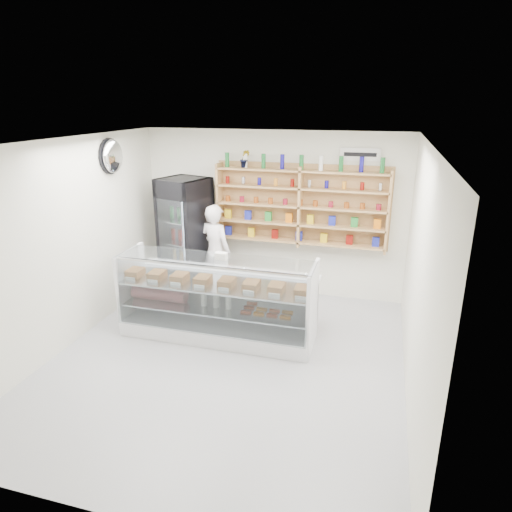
% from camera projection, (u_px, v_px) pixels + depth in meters
% --- Properties ---
extents(room, '(5.00, 5.00, 5.00)m').
position_uv_depth(room, '(224.00, 261.00, 5.55)').
color(room, '#9F9FA4').
rests_on(room, ground).
extents(display_counter, '(2.76, 0.82, 1.20)m').
position_uv_depth(display_counter, '(218.00, 314.00, 6.55)').
color(display_counter, white).
rests_on(display_counter, floor).
extents(shop_worker, '(0.68, 0.55, 1.63)m').
position_uv_depth(shop_worker, '(215.00, 252.00, 7.73)').
color(shop_worker, white).
rests_on(shop_worker, floor).
extents(drinks_cooler, '(0.91, 0.89, 2.02)m').
position_uv_depth(drinks_cooler, '(186.00, 237.00, 7.87)').
color(drinks_cooler, black).
rests_on(drinks_cooler, floor).
extents(wall_shelving, '(2.84, 0.28, 1.33)m').
position_uv_depth(wall_shelving, '(300.00, 207.00, 7.49)').
color(wall_shelving, tan).
rests_on(wall_shelving, back_wall).
extents(potted_plant, '(0.19, 0.16, 0.29)m').
position_uv_depth(potted_plant, '(245.00, 159.00, 7.49)').
color(potted_plant, '#1E6626').
rests_on(potted_plant, wall_shelving).
extents(security_mirror, '(0.15, 0.50, 0.50)m').
position_uv_depth(security_mirror, '(113.00, 156.00, 6.85)').
color(security_mirror, silver).
rests_on(security_mirror, left_wall).
extents(wall_sign, '(0.62, 0.03, 0.20)m').
position_uv_depth(wall_sign, '(360.00, 154.00, 7.10)').
color(wall_sign, white).
rests_on(wall_sign, back_wall).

